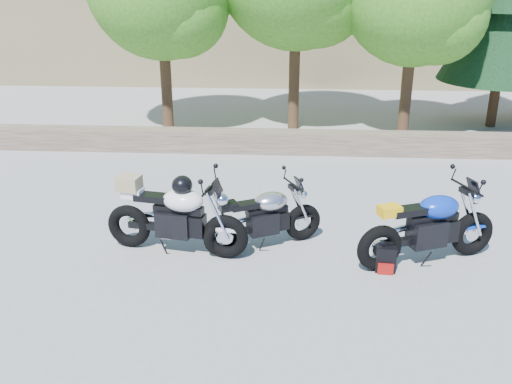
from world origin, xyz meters
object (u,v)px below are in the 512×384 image
(silver_bike, at_px, (265,219))
(white_bike, at_px, (175,215))
(blue_bike, at_px, (429,228))
(backpack, at_px, (386,259))

(silver_bike, relative_size, white_bike, 0.81)
(silver_bike, bearing_deg, white_bike, 163.93)
(white_bike, relative_size, blue_bike, 1.04)
(silver_bike, relative_size, backpack, 4.72)
(silver_bike, xyz_separation_m, blue_bike, (2.40, -0.34, 0.07))
(blue_bike, bearing_deg, white_bike, 157.64)
(silver_bike, distance_m, backpack, 1.90)
(white_bike, xyz_separation_m, backpack, (3.09, -0.41, -0.42))
(silver_bike, distance_m, blue_bike, 2.43)
(silver_bike, relative_size, blue_bike, 0.84)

